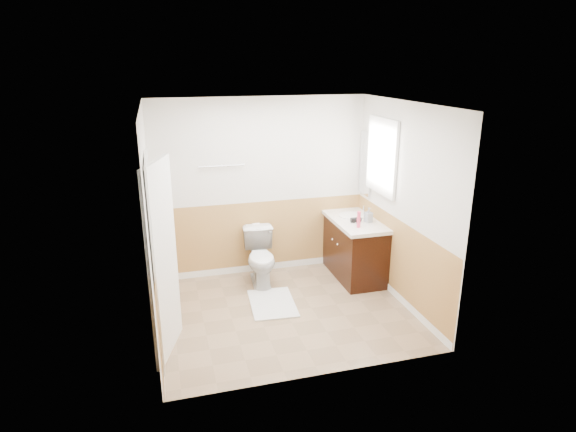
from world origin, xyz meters
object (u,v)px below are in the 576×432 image
object	(u,v)px
toilet	(261,258)
vanity_cabinet	(355,250)
soap_dispenser	(369,215)
bath_mat	(272,303)
lotion_bottle	(359,219)

from	to	relation	value
toilet	vanity_cabinet	bearing A→B (deg)	-1.37
soap_dispenser	toilet	bearing A→B (deg)	169.41
toilet	vanity_cabinet	world-z (taller)	vanity_cabinet
bath_mat	vanity_cabinet	bearing A→B (deg)	21.24
vanity_cabinet	toilet	bearing A→B (deg)	174.29
toilet	lotion_bottle	size ratio (longest dim) A/B	3.39
vanity_cabinet	lotion_bottle	bearing A→B (deg)	-107.67
toilet	soap_dispenser	bearing A→B (deg)	-6.25
toilet	vanity_cabinet	size ratio (longest dim) A/B	0.68
bath_mat	vanity_cabinet	xyz separation A→B (m)	(1.33, 0.52, 0.39)
toilet	lotion_bottle	xyz separation A→B (m)	(1.23, -0.45, 0.59)
vanity_cabinet	soap_dispenser	xyz separation A→B (m)	(0.12, -0.14, 0.55)
toilet	soap_dispenser	world-z (taller)	soap_dispenser
bath_mat	soap_dispenser	xyz separation A→B (m)	(1.45, 0.38, 0.94)
toilet	lotion_bottle	world-z (taller)	lotion_bottle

